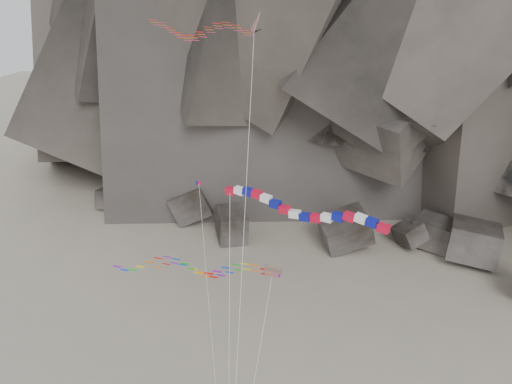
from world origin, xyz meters
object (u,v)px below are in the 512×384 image
(parafoil_kite, at_px, (185,266))
(pennant_kite, at_px, (207,279))
(banner_kite, at_px, (301,209))
(delta_kite, at_px, (195,29))

(parafoil_kite, distance_m, pennant_kite, 3.88)
(banner_kite, distance_m, parafoil_kite, 10.94)
(pennant_kite, bearing_deg, parafoil_kite, 148.47)
(delta_kite, relative_size, parafoil_kite, 2.17)
(delta_kite, bearing_deg, parafoil_kite, -108.27)
(parafoil_kite, bearing_deg, delta_kite, 109.66)
(parafoil_kite, xyz_separation_m, pennant_kite, (2.94, -2.41, 0.75))
(delta_kite, relative_size, banner_kite, 1.66)
(pennant_kite, bearing_deg, delta_kite, 123.47)
(banner_kite, distance_m, pennant_kite, 8.82)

